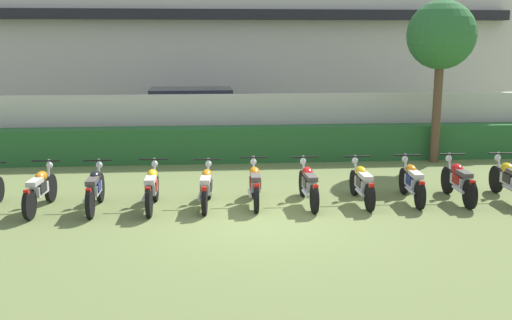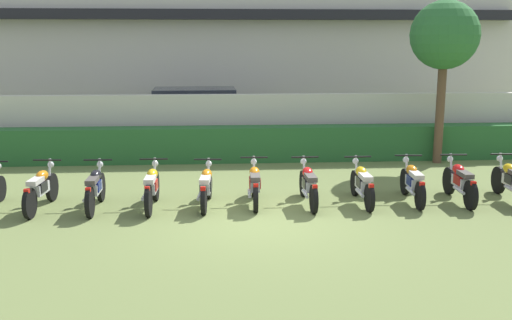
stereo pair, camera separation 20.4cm
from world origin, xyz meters
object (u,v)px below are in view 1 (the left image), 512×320
parked_car (196,117)px  motorcycle_in_row_8 (412,181)px  motorcycle_in_row_9 (459,181)px  motorcycle_in_row_1 (40,189)px  tree_near_inspector (441,37)px  motorcycle_in_row_2 (95,188)px  motorcycle_in_row_7 (362,183)px  motorcycle_in_row_3 (152,187)px  motorcycle_in_row_5 (255,184)px  motorcycle_in_row_4 (206,186)px  motorcycle_in_row_6 (308,184)px  motorcycle_in_row_10 (509,180)px

parked_car → motorcycle_in_row_8: bearing=-59.3°
motorcycle_in_row_9 → motorcycle_in_row_1: bearing=92.1°
tree_near_inspector → motorcycle_in_row_2: 10.28m
motorcycle_in_row_7 → motorcycle_in_row_1: bearing=90.3°
motorcycle_in_row_3 → motorcycle_in_row_5: bearing=-84.6°
motorcycle_in_row_4 → motorcycle_in_row_7: (3.34, -0.01, 0.00)m
motorcycle_in_row_3 → motorcycle_in_row_4: 1.13m
motorcycle_in_row_1 → motorcycle_in_row_4: (3.42, 0.01, -0.01)m
motorcycle_in_row_5 → tree_near_inspector: bearing=-52.1°
tree_near_inspector → motorcycle_in_row_9: (-1.09, -4.14, -3.10)m
motorcycle_in_row_6 → motorcycle_in_row_8: (2.29, 0.04, 0.00)m
parked_car → tree_near_inspector: bearing=-28.6°
tree_near_inspector → motorcycle_in_row_1: (-10.00, -4.11, -3.10)m
motorcycle_in_row_4 → motorcycle_in_row_8: bearing=-85.3°
motorcycle_in_row_5 → motorcycle_in_row_6: 1.15m
motorcycle_in_row_6 → motorcycle_in_row_10: 4.46m
parked_car → motorcycle_in_row_3: parked_car is taller
motorcycle_in_row_3 → motorcycle_in_row_6: motorcycle_in_row_3 is taller
parked_car → motorcycle_in_row_5: 7.72m
motorcycle_in_row_7 → motorcycle_in_row_9: motorcycle_in_row_9 is taller
motorcycle_in_row_3 → motorcycle_in_row_5: 2.17m
motorcycle_in_row_4 → tree_near_inspector: bearing=-53.7°
motorcycle_in_row_2 → motorcycle_in_row_7: motorcycle_in_row_2 is taller
motorcycle_in_row_4 → motorcycle_in_row_10: bearing=-86.1°
motorcycle_in_row_3 → motorcycle_in_row_9: (6.62, 0.04, -0.00)m
motorcycle_in_row_2 → motorcycle_in_row_7: size_ratio=0.99×
motorcycle_in_row_4 → motorcycle_in_row_6: motorcycle_in_row_6 is taller
parked_car → motorcycle_in_row_7: parked_car is taller
tree_near_inspector → motorcycle_in_row_7: size_ratio=2.42×
motorcycle_in_row_7 → motorcycle_in_row_9: size_ratio=0.99×
motorcycle_in_row_5 → motorcycle_in_row_8: 3.43m
motorcycle_in_row_3 → motorcycle_in_row_10: 7.76m
parked_car → motorcycle_in_row_1: (-3.10, -7.67, -0.49)m
motorcycle_in_row_3 → motorcycle_in_row_9: bearing=-88.4°
motorcycle_in_row_9 → motorcycle_in_row_3: bearing=92.7°
motorcycle_in_row_1 → motorcycle_in_row_7: (6.77, -0.01, -0.01)m
motorcycle_in_row_2 → motorcycle_in_row_8: size_ratio=0.99×
motorcycle_in_row_2 → motorcycle_in_row_8: 6.76m
motorcycle_in_row_8 → motorcycle_in_row_2: bearing=94.8°
motorcycle_in_row_3 → motorcycle_in_row_8: motorcycle_in_row_3 is taller
motorcycle_in_row_3 → motorcycle_in_row_7: 4.47m
motorcycle_in_row_5 → motorcycle_in_row_8: motorcycle_in_row_8 is taller
motorcycle_in_row_3 → motorcycle_in_row_7: (4.47, 0.06, -0.02)m
parked_car → motorcycle_in_row_2: (-1.98, -7.73, -0.48)m
tree_near_inspector → motorcycle_in_row_9: bearing=-104.7°
parked_car → motorcycle_in_row_1: parked_car is taller
motorcycle_in_row_10 → motorcycle_in_row_5: bearing=92.2°
motorcycle_in_row_9 → motorcycle_in_row_10: size_ratio=1.00×
motorcycle_in_row_1 → motorcycle_in_row_5: size_ratio=1.07×
parked_car → motorcycle_in_row_3: bearing=-97.3°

